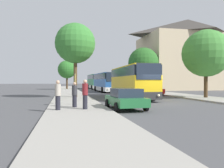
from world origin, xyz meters
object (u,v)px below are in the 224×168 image
tree_left_near (75,44)px  tree_right_mid (143,63)px  pedestrian_waiting_near (75,95)px  bus_rear (95,81)px  bus_middle (106,82)px  parked_car_right_near (152,90)px  bus_stop_sign (75,85)px  pedestrian_walking_back (58,95)px  tree_right_near (206,53)px  tree_left_far (67,69)px  bus_front (131,82)px  parked_car_left_curb (126,98)px  pedestrian_waiting_far (85,94)px

tree_left_near → tree_right_mid: bearing=48.0°
pedestrian_waiting_near → tree_right_mid: size_ratio=0.20×
bus_rear → bus_middle: bearing=-91.4°
parked_car_right_near → bus_stop_sign: bearing=44.6°
parked_car_right_near → pedestrian_walking_back: (-12.20, -14.35, 0.32)m
tree_left_near → tree_right_near: 14.48m
tree_left_far → tree_right_near: size_ratio=0.88×
bus_rear → tree_left_near: size_ratio=1.30×
bus_front → bus_middle: bearing=92.4°
parked_car_left_curb → pedestrian_walking_back: pedestrian_walking_back is taller
tree_right_near → parked_car_left_curb: bearing=-148.5°
bus_front → tree_right_mid: size_ratio=1.39×
bus_middle → parked_car_right_near: 11.33m
bus_front → parked_car_right_near: bearing=48.2°
pedestrian_walking_back → tree_right_near: size_ratio=0.25×
parked_car_right_near → pedestrian_waiting_near: size_ratio=2.61×
parked_car_left_curb → tree_left_near: (-2.84, 10.73, 5.43)m
parked_car_left_curb → pedestrian_walking_back: (-4.46, -0.43, 0.34)m
bus_front → bus_stop_sign: (-6.63, -6.92, -0.27)m
pedestrian_waiting_far → pedestrian_waiting_near: bearing=-86.0°
pedestrian_waiting_near → tree_left_near: tree_left_near is taller
parked_car_left_curb → tree_left_far: tree_left_far is taller
bus_rear → tree_right_mid: 15.52m
tree_right_mid → bus_middle: bearing=-166.2°
parked_car_left_curb → tree_right_near: tree_right_near is taller
bus_front → bus_rear: (-0.00, 29.78, -0.00)m
pedestrian_waiting_near → pedestrian_walking_back: (-1.07, -1.21, 0.07)m
parked_car_left_curb → tree_left_near: tree_left_near is taller
bus_front → bus_stop_sign: bearing=-131.9°
pedestrian_waiting_near → bus_rear: bearing=-135.5°
tree_right_mid → pedestrian_waiting_near: bearing=-119.7°
pedestrian_walking_back → parked_car_right_near: bearing=-136.0°
bus_front → bus_stop_sign: bus_front is taller
bus_front → pedestrian_walking_back: bus_front is taller
tree_left_near → tree_right_mid: 20.84m
tree_right_near → tree_right_mid: (0.08, 19.43, 0.58)m
bus_rear → tree_right_near: 33.40m
tree_right_mid → bus_rear: bearing=121.0°
bus_middle → bus_stop_sign: bearing=-108.1°
bus_front → pedestrian_waiting_near: (-6.75, -8.57, -0.87)m
tree_left_near → tree_left_far: 25.56m
bus_front → parked_car_left_curb: bearing=-107.8°
pedestrian_waiting_far → bus_stop_sign: bearing=-103.1°
parked_car_left_curb → bus_stop_sign: bus_stop_sign is taller
parked_car_right_near → tree_right_near: 8.92m
bus_stop_sign → pedestrian_waiting_near: bearing=-94.0°
bus_rear → pedestrian_waiting_near: (-6.75, -38.35, -0.86)m
bus_stop_sign → tree_right_mid: (14.39, 23.78, 3.92)m
bus_stop_sign → pedestrian_walking_back: 3.13m
pedestrian_waiting_far → tree_right_mid: size_ratio=0.22×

